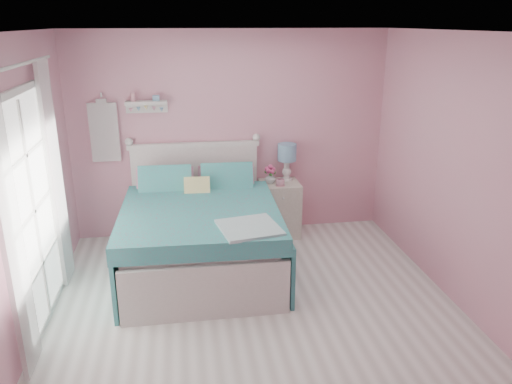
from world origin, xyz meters
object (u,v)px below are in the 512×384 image
object	(u,v)px
vase	(270,178)
table_lamp	(287,155)
nightstand	(279,209)
teacup	(280,182)
bed	(200,235)

from	to	relation	value
vase	table_lamp	bearing A→B (deg)	25.01
nightstand	teacup	distance (m)	0.42
table_lamp	teacup	bearing A→B (deg)	-119.51
bed	nightstand	world-z (taller)	bed
bed	nightstand	distance (m)	1.34
bed	teacup	size ratio (longest dim) A/B	19.58
table_lamp	bed	bearing A→B (deg)	-142.44
nightstand	vase	world-z (taller)	vase
bed	vase	world-z (taller)	bed
nightstand	table_lamp	world-z (taller)	table_lamp
vase	teacup	bearing A→B (deg)	-46.37
nightstand	table_lamp	size ratio (longest dim) A/B	1.49
nightstand	vase	bearing A→B (deg)	-176.96
vase	teacup	size ratio (longest dim) A/B	1.30
bed	table_lamp	bearing A→B (deg)	39.33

